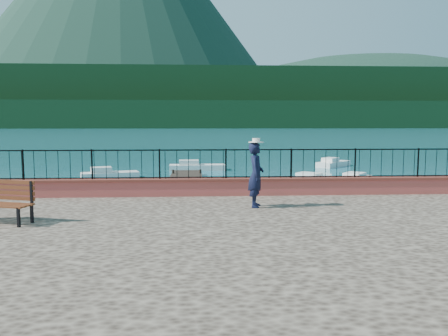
{
  "coord_description": "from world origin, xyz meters",
  "views": [
    {
      "loc": [
        -1.21,
        -10.75,
        3.63
      ],
      "look_at": [
        -0.46,
        2.0,
        2.3
      ],
      "focal_mm": 35.0,
      "sensor_mm": 36.0,
      "label": 1
    }
  ],
  "objects": [
    {
      "name": "parapet",
      "position": [
        0.0,
        3.7,
        1.49
      ],
      "size": [
        28.0,
        0.46,
        0.58
      ],
      "primitive_type": "cube",
      "color": "#C04546",
      "rests_on": "promenade"
    },
    {
      "name": "far_forest",
      "position": [
        0.0,
        300.0,
        9.0
      ],
      "size": [
        900.0,
        60.0,
        18.0
      ],
      "primitive_type": "cube",
      "color": "black",
      "rests_on": "ground"
    },
    {
      "name": "boat_2",
      "position": [
        8.08,
        14.06,
        0.4
      ],
      "size": [
        3.21,
        3.47,
        0.8
      ],
      "primitive_type": "cube",
      "rotation": [
        0.0,
        0.0,
        0.87
      ],
      "color": "silver",
      "rests_on": "ground"
    },
    {
      "name": "ground",
      "position": [
        0.0,
        0.0,
        0.0
      ],
      "size": [
        2000.0,
        2000.0,
        0.0
      ],
      "primitive_type": "plane",
      "color": "#19596B",
      "rests_on": "ground"
    },
    {
      "name": "boat_4",
      "position": [
        -1.31,
        22.73,
        0.4
      ],
      "size": [
        4.27,
        1.43,
        0.8
      ],
      "primitive_type": "cube",
      "rotation": [
        0.0,
        0.0,
        0.03
      ],
      "color": "silver",
      "rests_on": "ground"
    },
    {
      "name": "person",
      "position": [
        0.44,
        1.64,
        2.13
      ],
      "size": [
        0.57,
        0.76,
        1.87
      ],
      "primitive_type": "imported",
      "rotation": [
        0.0,
        0.0,
        1.37
      ],
      "color": "black",
      "rests_on": "promenade"
    },
    {
      "name": "foothills",
      "position": [
        0.0,
        360.0,
        22.0
      ],
      "size": [
        900.0,
        120.0,
        44.0
      ],
      "primitive_type": "cube",
      "color": "black",
      "rests_on": "ground"
    },
    {
      "name": "boat_5",
      "position": [
        10.01,
        24.8,
        0.4
      ],
      "size": [
        3.47,
        3.46,
        0.8
      ],
      "primitive_type": "cube",
      "rotation": [
        0.0,
        0.0,
        0.78
      ],
      "color": "silver",
      "rests_on": "ground"
    },
    {
      "name": "boat_1",
      "position": [
        5.52,
        13.39,
        0.4
      ],
      "size": [
        3.54,
        3.28,
        0.8
      ],
      "primitive_type": "cube",
      "rotation": [
        0.0,
        0.0,
        -0.71
      ],
      "color": "silver",
      "rests_on": "ground"
    },
    {
      "name": "hat",
      "position": [
        0.44,
        1.64,
        3.13
      ],
      "size": [
        0.44,
        0.44,
        0.12
      ],
      "primitive_type": "cylinder",
      "color": "white",
      "rests_on": "person"
    },
    {
      "name": "dock",
      "position": [
        -2.0,
        12.0,
        0.15
      ],
      "size": [
        2.0,
        16.0,
        0.3
      ],
      "primitive_type": "cube",
      "color": "#2D231C",
      "rests_on": "ground"
    },
    {
      "name": "companion_hill",
      "position": [
        220.0,
        560.0,
        0.0
      ],
      "size": [
        448.0,
        384.0,
        180.0
      ],
      "primitive_type": "ellipsoid",
      "color": "#142D23",
      "rests_on": "ground"
    },
    {
      "name": "volcano",
      "position": [
        -120.0,
        700.0,
        190.0
      ],
      "size": [
        560.0,
        560.0,
        380.0
      ],
      "primitive_type": "cone",
      "color": "#142D23",
      "rests_on": "ground"
    },
    {
      "name": "boat_0",
      "position": [
        -6.34,
        10.71,
        0.4
      ],
      "size": [
        4.06,
        3.13,
        0.8
      ],
      "primitive_type": "cube",
      "rotation": [
        0.0,
        0.0,
        0.54
      ],
      "color": "silver",
      "rests_on": "ground"
    },
    {
      "name": "boat_3",
      "position": [
        -6.99,
        17.88,
        0.4
      ],
      "size": [
        3.85,
        2.32,
        0.8
      ],
      "primitive_type": "cube",
      "rotation": [
        0.0,
        0.0,
        0.3
      ],
      "color": "silver",
      "rests_on": "ground"
    },
    {
      "name": "railing",
      "position": [
        0.0,
        3.7,
        2.25
      ],
      "size": [
        27.0,
        0.05,
        0.95
      ],
      "primitive_type": "cube",
      "color": "black",
      "rests_on": "parapet"
    }
  ]
}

